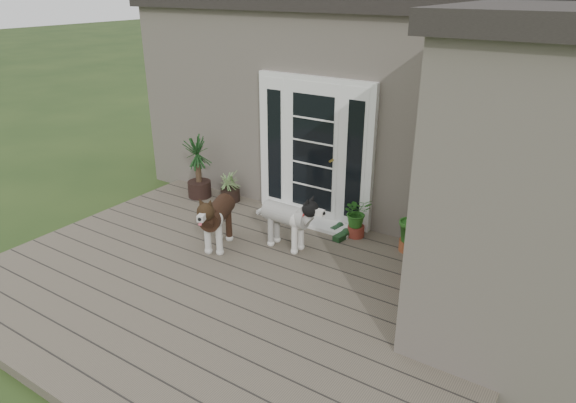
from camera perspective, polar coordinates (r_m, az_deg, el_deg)
The scene contains 17 objects.
deck at distance 6.36m, azimuth -6.04°, elevation -9.53°, with size 6.20×4.60×0.12m, color #6B5B4C.
house_main at distance 9.23m, azimuth 10.67°, elevation 10.67°, with size 7.40×4.00×3.10m, color #665E54.
roof_main at distance 9.03m, azimuth 11.48°, elevation 20.93°, with size 7.60×4.20×0.20m, color #2D2826.
house_wing at distance 5.56m, azimuth 25.22°, elevation 0.55°, with size 1.60×2.40×3.10m, color #665E54.
roof_wing at distance 5.22m, azimuth 28.39°, elevation 17.51°, with size 1.80×2.60×0.20m, color #2D2826.
door_unit at distance 7.63m, azimuth 2.90°, elevation 5.68°, with size 1.90×0.14×2.15m, color white.
door_step at distance 7.85m, azimuth 2.00°, elevation -2.02°, with size 1.60×0.40×0.05m, color white.
brindle_dog at distance 7.02m, azimuth -7.75°, elevation -2.23°, with size 0.39×0.90×0.75m, color #361F13, non-canonical shape.
white_dog at distance 6.95m, azimuth -0.23°, elevation -2.43°, with size 0.37×0.86×0.72m, color silver, non-canonical shape.
spider_plant at distance 8.54m, azimuth -6.43°, elevation 1.85°, with size 0.53×0.53×0.56m, color #91A968, non-canonical shape.
yucca at distance 8.70m, azimuth -9.92°, elevation 3.82°, with size 0.74×0.74×1.06m, color black, non-canonical shape.
herb_a at distance 7.36m, azimuth 7.58°, elevation -2.05°, with size 0.40×0.40×0.50m, color #21611B.
herb_b at distance 7.07m, azimuth 13.38°, elevation -3.11°, with size 0.41×0.41×0.61m, color #2D641C.
herb_c at distance 6.68m, azimuth 17.61°, elevation -5.21°, with size 0.39×0.39×0.61m, color #205117.
sapling at distance 6.10m, azimuth 15.74°, elevation -1.67°, with size 0.52×0.52×1.78m, color #1A5E1F, non-canonical shape.
clog_left at distance 7.61m, azimuth 5.43°, elevation -2.86°, with size 0.12×0.26×0.08m, color #173A1E, non-canonical shape.
clog_right at distance 7.35m, azimuth 5.99°, elevation -3.75°, with size 0.16×0.34×0.10m, color #163819, non-canonical shape.
Camera 1 is at (3.48, -3.68, 3.47)m, focal length 32.16 mm.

